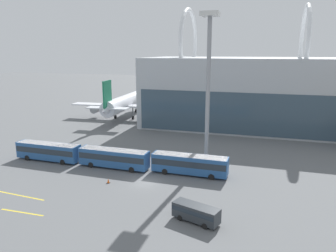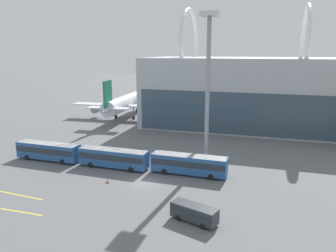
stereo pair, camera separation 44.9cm
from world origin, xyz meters
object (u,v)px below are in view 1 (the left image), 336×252
Objects in this scene: shuttle_bus_2 at (190,163)px; service_van_foreground at (196,212)px; traffic_cone_0 at (108,181)px; airliner_at_gate_near at (124,103)px; shuttle_bus_0 at (48,150)px; shuttle_bus_1 at (114,157)px; floodlight_mast at (209,66)px.

service_van_foreground is at bearing -73.03° from shuttle_bus_2.
shuttle_bus_2 is at bearing 32.63° from traffic_cone_0.
service_van_foreground is (33.88, -54.55, -3.61)m from airliner_at_gate_near.
airliner_at_gate_near is 46.97× the size of traffic_cone_0.
traffic_cone_0 is at bearing -21.16° from shuttle_bus_0.
traffic_cone_0 is (-11.37, -7.28, -1.62)m from shuttle_bus_2.
shuttle_bus_2 is 13.59m from traffic_cone_0.
floodlight_mast is (14.84, 9.13, 15.66)m from shuttle_bus_1.
airliner_at_gate_near is 50.48m from traffic_cone_0.
traffic_cone_0 is at bearing 172.14° from service_van_foreground.
shuttle_bus_1 is 2.08× the size of service_van_foreground.
shuttle_bus_1 is at bearing 159.60° from service_van_foreground.
airliner_at_gate_near reaches higher than shuttle_bus_0.
traffic_cone_0 is (15.75, -6.59, -1.62)m from shuttle_bus_0.
service_van_foreground is 17.48m from traffic_cone_0.
shuttle_bus_1 is at bearing -148.41° from floodlight_mast.
airliner_at_gate_near reaches higher than service_van_foreground.
shuttle_bus_0 is 0.48× the size of floodlight_mast.
shuttle_bus_1 is 22.89m from service_van_foreground.
airliner_at_gate_near is 40.45m from shuttle_bus_0.
shuttle_bus_2 is 17.85m from floodlight_mast.
shuttle_bus_0 is at bearing -177.65° from shuttle_bus_2.
traffic_cone_0 is at bearing -146.46° from shuttle_bus_2.
shuttle_bus_1 is 0.47× the size of floodlight_mast.
shuttle_bus_1 is (13.56, 0.01, 0.00)m from shuttle_bus_0.
shuttle_bus_2 is at bearing 4.10° from shuttle_bus_1.
shuttle_bus_1 is 23.43m from floodlight_mast.
airliner_at_gate_near reaches higher than traffic_cone_0.
shuttle_bus_2 is (13.56, 0.67, 0.00)m from shuttle_bus_1.
floodlight_mast is (30.86, -31.13, 12.76)m from airliner_at_gate_near.
shuttle_bus_0 is at bearing 179.93° from airliner_at_gate_near.
floodlight_mast is at bearing 51.21° from traffic_cone_0.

